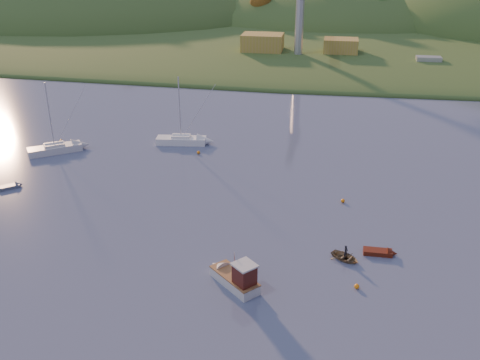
% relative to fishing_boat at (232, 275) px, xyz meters
% --- Properties ---
extents(far_shore, '(620.00, 220.00, 1.50)m').
position_rel_fishing_boat_xyz_m(far_shore, '(-3.54, 210.29, -0.94)').
color(far_shore, '#284E1F').
rests_on(far_shore, ground).
extents(shore_slope, '(640.00, 150.00, 7.00)m').
position_rel_fishing_boat_xyz_m(shore_slope, '(-3.54, 145.29, -0.94)').
color(shore_slope, '#284E1F').
rests_on(shore_slope, ground).
extents(hill_left, '(170.00, 140.00, 44.00)m').
position_rel_fishing_boat_xyz_m(hill_left, '(-93.54, 180.29, -0.94)').
color(hill_left, '#284E1F').
rests_on(hill_left, ground).
extents(hill_center, '(140.00, 120.00, 36.00)m').
position_rel_fishing_boat_xyz_m(hill_center, '(6.46, 190.29, -0.94)').
color(hill_center, '#284E1F').
rests_on(hill_center, ground).
extents(hillside_trees, '(280.00, 50.00, 32.00)m').
position_rel_fishing_boat_xyz_m(hillside_trees, '(-3.54, 165.29, -0.94)').
color(hillside_trees, '#1F4F1C').
rests_on(hillside_trees, ground).
extents(wharf, '(42.00, 16.00, 2.40)m').
position_rel_fishing_boat_xyz_m(wharf, '(1.46, 102.29, 0.26)').
color(wharf, slate).
rests_on(wharf, ground).
extents(shed_west, '(11.00, 8.00, 4.80)m').
position_rel_fishing_boat_xyz_m(shed_west, '(-11.54, 103.29, 3.86)').
color(shed_west, '#AB9339').
rests_on(shed_west, wharf).
extents(shed_east, '(9.00, 7.00, 4.00)m').
position_rel_fishing_boat_xyz_m(shed_east, '(9.46, 104.29, 3.46)').
color(shed_east, '#AB9339').
rests_on(shed_east, wharf).
extents(fishing_boat, '(6.31, 6.03, 4.26)m').
position_rel_fishing_boat_xyz_m(fishing_boat, '(0.00, 0.00, 0.00)').
color(fishing_boat, silver).
rests_on(fishing_boat, ground).
extents(sailboat_near, '(7.99, 6.76, 11.27)m').
position_rel_fishing_boat_xyz_m(sailboat_near, '(-34.17, 29.32, -0.21)').
color(sailboat_near, silver).
rests_on(sailboat_near, ground).
extents(sailboat_far, '(8.31, 3.41, 11.19)m').
position_rel_fishing_boat_xyz_m(sailboat_far, '(-15.62, 36.67, -0.21)').
color(sailboat_far, white).
rests_on(sailboat_far, ground).
extents(canoe, '(3.89, 3.62, 0.66)m').
position_rel_fishing_boat_xyz_m(canoe, '(11.00, 6.14, -0.61)').
color(canoe, olive).
rests_on(canoe, ground).
extents(paddler, '(0.58, 0.64, 1.46)m').
position_rel_fishing_boat_xyz_m(paddler, '(11.00, 6.14, -0.21)').
color(paddler, black).
rests_on(paddler, ground).
extents(red_tender, '(3.59, 1.24, 1.22)m').
position_rel_fishing_boat_xyz_m(red_tender, '(15.14, 7.89, -0.69)').
color(red_tender, '#4F180B').
rests_on(red_tender, ground).
extents(grey_dinghy, '(3.05, 2.91, 1.15)m').
position_rel_fishing_boat_xyz_m(grey_dinghy, '(-33.41, 16.33, -0.70)').
color(grey_dinghy, slate).
rests_on(grey_dinghy, ground).
extents(work_vessel, '(14.38, 5.39, 3.67)m').
position_rel_fishing_boat_xyz_m(work_vessel, '(31.46, 98.29, 0.37)').
color(work_vessel, slate).
rests_on(work_vessel, ground).
extents(buoy_0, '(0.50, 0.50, 0.50)m').
position_rel_fishing_boat_xyz_m(buoy_0, '(12.11, 1.20, -0.69)').
color(buoy_0, orange).
rests_on(buoy_0, ground).
extents(buoy_1, '(0.50, 0.50, 0.50)m').
position_rel_fishing_boat_xyz_m(buoy_1, '(10.71, 19.68, -0.69)').
color(buoy_1, orange).
rests_on(buoy_1, ground).
extents(buoy_2, '(0.50, 0.50, 0.50)m').
position_rel_fishing_boat_xyz_m(buoy_2, '(-35.48, 33.80, -0.69)').
color(buoy_2, orange).
rests_on(buoy_2, ground).
extents(buoy_3, '(0.50, 0.50, 0.50)m').
position_rel_fishing_boat_xyz_m(buoy_3, '(-11.72, 32.79, -0.69)').
color(buoy_3, orange).
rests_on(buoy_3, ground).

